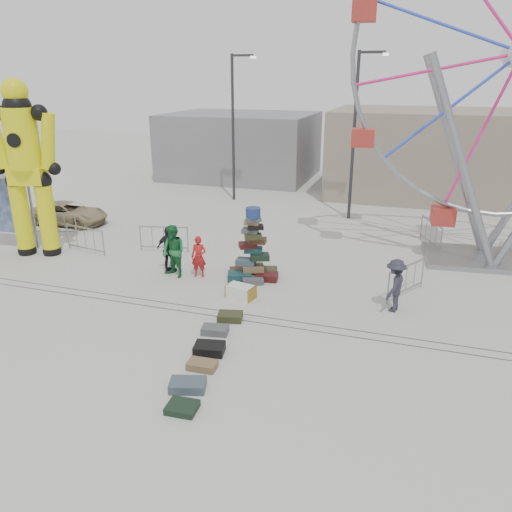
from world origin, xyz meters
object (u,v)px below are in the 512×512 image
(suitcase_tower, at_px, (253,259))
(lamp_post_left, at_px, (234,121))
(pedestrian_grey, at_px, (395,285))
(pedestrian_black, at_px, (169,249))
(pedestrian_red, at_px, (199,257))
(parked_suv, at_px, (68,213))
(pedestrian_green, at_px, (174,252))
(barricade_wheel_front, at_px, (406,280))
(barricade_dummy_b, at_px, (85,240))
(lamp_post_right, at_px, (356,129))
(barricade_dummy_a, at_px, (54,223))
(crash_test_dummy, at_px, (26,163))
(barricade_dummy_c, at_px, (164,239))
(barricade_wheel_back, at_px, (431,233))
(steamer_trunk, at_px, (241,292))

(suitcase_tower, bearing_deg, lamp_post_left, 96.65)
(suitcase_tower, bearing_deg, pedestrian_grey, -29.91)
(pedestrian_black, bearing_deg, pedestrian_red, -178.13)
(pedestrian_red, xyz_separation_m, parked_suv, (-8.92, 4.33, -0.22))
(pedestrian_black, bearing_deg, pedestrian_green, 140.64)
(barricade_wheel_front, height_order, pedestrian_red, pedestrian_red)
(barricade_dummy_b, distance_m, pedestrian_grey, 12.52)
(pedestrian_red, distance_m, pedestrian_grey, 6.91)
(lamp_post_right, bearing_deg, suitcase_tower, -103.94)
(suitcase_tower, bearing_deg, barricade_dummy_a, 152.11)
(lamp_post_left, relative_size, pedestrian_red, 5.25)
(barricade_dummy_b, height_order, pedestrian_black, pedestrian_black)
(suitcase_tower, xyz_separation_m, barricade_wheel_front, (5.29, 0.10, -0.18))
(lamp_post_right, xyz_separation_m, pedestrian_grey, (2.72, -10.31, -3.64))
(lamp_post_left, height_order, barricade_wheel_front, lamp_post_left)
(crash_test_dummy, bearing_deg, barricade_wheel_front, -13.74)
(barricade_dummy_c, height_order, pedestrian_green, pedestrian_green)
(barricade_wheel_back, height_order, pedestrian_grey, pedestrian_grey)
(parked_suv, bearing_deg, lamp_post_left, -40.36)
(crash_test_dummy, relative_size, pedestrian_grey, 4.19)
(barricade_dummy_b, bearing_deg, pedestrian_grey, 2.73)
(lamp_post_left, height_order, barricade_dummy_c, lamp_post_left)
(lamp_post_left, relative_size, barricade_dummy_b, 4.00)
(barricade_dummy_a, distance_m, parked_suv, 1.85)
(crash_test_dummy, relative_size, pedestrian_black, 4.00)
(barricade_dummy_b, distance_m, barricade_dummy_c, 3.22)
(steamer_trunk, bearing_deg, suitcase_tower, 107.14)
(lamp_post_left, relative_size, barricade_wheel_back, 4.00)
(barricade_wheel_front, relative_size, parked_suv, 0.52)
(barricade_wheel_back, bearing_deg, crash_test_dummy, -91.51)
(barricade_wheel_back, distance_m, pedestrian_black, 11.10)
(lamp_post_right, height_order, crash_test_dummy, lamp_post_right)
(steamer_trunk, height_order, barricade_dummy_a, barricade_dummy_a)
(barricade_dummy_c, bearing_deg, lamp_post_left, 80.00)
(crash_test_dummy, bearing_deg, parked_suv, 97.08)
(barricade_dummy_a, height_order, barricade_wheel_back, same)
(steamer_trunk, relative_size, barricade_dummy_b, 0.46)
(barricade_dummy_b, relative_size, pedestrian_green, 1.04)
(suitcase_tower, bearing_deg, barricade_wheel_front, -15.34)
(pedestrian_green, xyz_separation_m, pedestrian_black, (-0.37, 0.38, -0.08))
(suitcase_tower, bearing_deg, pedestrian_green, 179.32)
(suitcase_tower, distance_m, parked_suv, 11.47)
(lamp_post_left, distance_m, barricade_dummy_a, 11.29)
(pedestrian_red, relative_size, pedestrian_black, 0.87)
(pedestrian_black, distance_m, pedestrian_grey, 8.13)
(steamer_trunk, xyz_separation_m, pedestrian_black, (-3.26, 1.37, 0.67))
(barricade_dummy_b, xyz_separation_m, parked_suv, (-3.38, 3.34, -0.01))
(pedestrian_grey, bearing_deg, suitcase_tower, -88.14)
(barricade_dummy_b, height_order, parked_suv, barricade_dummy_b)
(suitcase_tower, relative_size, pedestrian_red, 1.72)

